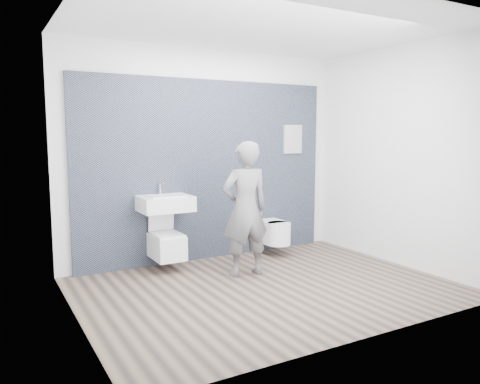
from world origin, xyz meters
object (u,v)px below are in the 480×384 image
toilet_rounded (274,232)px  toilet_square (167,245)px  visitor (245,209)px  washbasin (165,203)px

toilet_rounded → toilet_square: bearing=178.6°
toilet_square → visitor: 1.11m
visitor → toilet_square: bearing=-37.9°
washbasin → toilet_rounded: 1.66m
toilet_rounded → visitor: 1.15m
toilet_square → visitor: (0.74, -0.67, 0.48)m
toilet_rounded → visitor: bearing=-143.0°
toilet_rounded → washbasin: bearing=178.2°
washbasin → toilet_rounded: size_ratio=1.10×
washbasin → toilet_square: (-0.00, -0.01, -0.52)m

